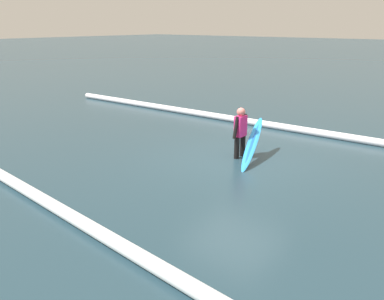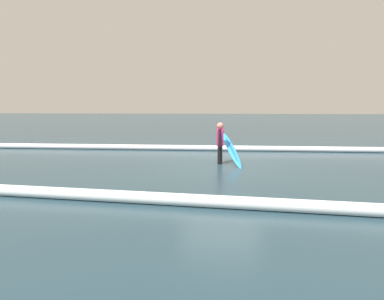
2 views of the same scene
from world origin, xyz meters
name	(u,v)px [view 1 (image 1 of 2)]	position (x,y,z in m)	size (l,w,h in m)	color
ground_plane	(236,160)	(0.00, 0.00, 0.00)	(176.22, 176.22, 0.00)	#223C48
surfer	(240,130)	(0.06, -0.25, 0.74)	(0.22, 0.59, 1.33)	black
surfboard	(252,143)	(-0.31, -0.24, 0.46)	(0.85, 1.93, 0.95)	#268CE5
wave_crest_foreground	(292,128)	(0.13, -3.50, 0.11)	(0.23, 0.23, 20.66)	white
wave_crest_midground	(19,185)	(2.50, 4.58, 0.12)	(0.23, 0.23, 24.52)	white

